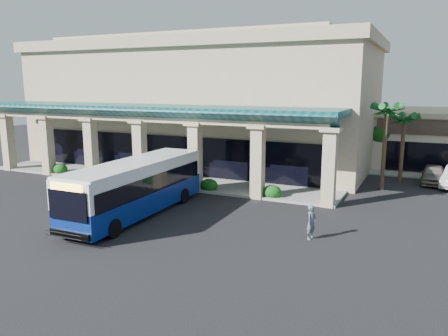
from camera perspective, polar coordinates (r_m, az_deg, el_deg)
The scene contains 10 objects.
ground at distance 24.18m, azimuth -3.40°, elevation -6.45°, with size 110.00×110.00×0.00m, color black.
main_building at distance 40.99m, azimuth -2.72°, elevation 8.76°, with size 30.80×14.80×11.35m, color tan, non-canonical shape.
arcade at distance 33.37m, azimuth -10.03°, elevation 3.24°, with size 30.00×6.20×5.70m, color #0B3E44, non-canonical shape.
palm_0 at distance 31.62m, azimuth 20.24°, elevation 3.14°, with size 2.40×2.40×6.60m, color #13491D, non-canonical shape.
palm_1 at distance 34.58m, azimuth 22.29°, elevation 2.94°, with size 2.40×2.40×5.80m, color #13491D, non-canonical shape.
palm_2 at distance 43.10m, azimuth -26.35°, elevation 4.31°, with size 2.40×2.40×6.20m, color #13491D, non-canonical shape.
broadleaf_tree at distance 39.73m, azimuth 19.74°, elevation 3.33°, with size 2.60×2.60×4.81m, color #104710, non-canonical shape.
transit_bus at distance 24.68m, azimuth -11.32°, elevation -2.62°, with size 2.54×10.91×3.05m, color navy, non-canonical shape.
pedestrian at distance 21.05m, azimuth 11.35°, elevation -6.94°, with size 0.61×0.40×1.66m, color slate.
car_silver at distance 35.52m, azimuth 25.67°, elevation -0.75°, with size 1.64×4.06×1.38m, color gray.
Camera 1 is at (11.02, -20.28, 7.21)m, focal length 35.00 mm.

